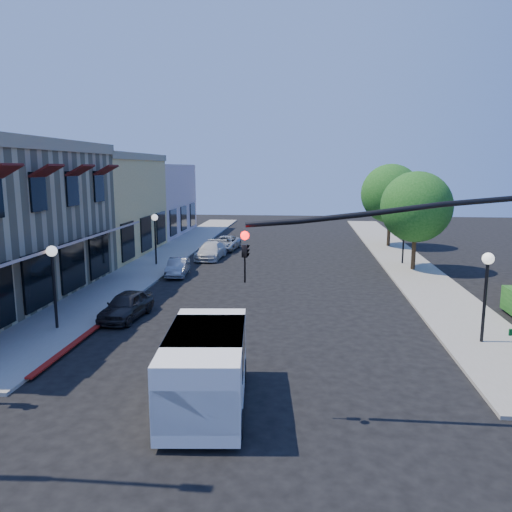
# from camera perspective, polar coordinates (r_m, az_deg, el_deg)

# --- Properties ---
(ground) EXTENTS (120.00, 120.00, 0.00)m
(ground) POSITION_cam_1_polar(r_m,az_deg,el_deg) (12.96, -2.88, -20.96)
(ground) COLOR black
(ground) RESTS_ON ground
(sidewalk_left) EXTENTS (3.50, 50.00, 0.12)m
(sidewalk_left) POSITION_cam_1_polar(r_m,az_deg,el_deg) (39.94, -9.59, 0.37)
(sidewalk_left) COLOR gray
(sidewalk_left) RESTS_ON ground
(sidewalk_right) EXTENTS (3.50, 50.00, 0.12)m
(sidewalk_right) POSITION_cam_1_polar(r_m,az_deg,el_deg) (39.19, 15.93, -0.06)
(sidewalk_right) COLOR gray
(sidewalk_right) RESTS_ON ground
(curb_red_strip) EXTENTS (0.25, 10.00, 0.06)m
(curb_red_strip) POSITION_cam_1_polar(r_m,az_deg,el_deg) (21.88, -17.99, -8.22)
(curb_red_strip) COLOR maroon
(curb_red_strip) RESTS_ON ground
(yellow_stucco_building) EXTENTS (10.00, 12.00, 7.60)m
(yellow_stucco_building) POSITION_cam_1_polar(r_m,az_deg,el_deg) (40.89, -19.33, 5.45)
(yellow_stucco_building) COLOR tan
(yellow_stucco_building) RESTS_ON ground
(pink_stucco_building) EXTENTS (10.00, 12.00, 7.00)m
(pink_stucco_building) POSITION_cam_1_polar(r_m,az_deg,el_deg) (52.01, -13.75, 6.26)
(pink_stucco_building) COLOR #CEA29C
(pink_stucco_building) RESTS_ON ground
(street_tree_a) EXTENTS (4.56, 4.56, 6.48)m
(street_tree_a) POSITION_cam_1_polar(r_m,az_deg,el_deg) (33.83, 17.84, 5.36)
(street_tree_a) COLOR #372716
(street_tree_a) RESTS_ON ground
(street_tree_b) EXTENTS (4.94, 4.94, 7.02)m
(street_tree_b) POSITION_cam_1_polar(r_m,az_deg,el_deg) (43.62, 15.13, 6.90)
(street_tree_b) COLOR #372716
(street_tree_b) RESTS_ON ground
(signal_mast_arm) EXTENTS (8.01, 0.39, 6.00)m
(signal_mast_arm) POSITION_cam_1_polar(r_m,az_deg,el_deg) (13.40, 23.62, -1.93)
(signal_mast_arm) COLOR black
(signal_mast_arm) RESTS_ON ground
(lamppost_left_near) EXTENTS (0.44, 0.44, 3.57)m
(lamppost_left_near) POSITION_cam_1_polar(r_m,az_deg,el_deg) (21.90, -22.21, -1.07)
(lamppost_left_near) COLOR black
(lamppost_left_near) RESTS_ON ground
(lamppost_left_far) EXTENTS (0.44, 0.44, 3.57)m
(lamppost_left_far) POSITION_cam_1_polar(r_m,az_deg,el_deg) (34.75, -11.47, 3.33)
(lamppost_left_far) COLOR black
(lamppost_left_far) RESTS_ON ground
(lamppost_right_near) EXTENTS (0.44, 0.44, 3.57)m
(lamppost_right_near) POSITION_cam_1_polar(r_m,az_deg,el_deg) (20.54, 24.88, -1.95)
(lamppost_right_near) COLOR black
(lamppost_right_near) RESTS_ON ground
(lamppost_right_far) EXTENTS (0.44, 0.44, 3.57)m
(lamppost_right_far) POSITION_cam_1_polar(r_m,az_deg,el_deg) (35.85, 16.58, 3.32)
(lamppost_right_far) COLOR black
(lamppost_right_far) RESTS_ON ground
(white_van) EXTENTS (2.57, 5.07, 2.17)m
(white_van) POSITION_cam_1_polar(r_m,az_deg,el_deg) (14.27, -5.79, -12.32)
(white_van) COLOR white
(white_van) RESTS_ON ground
(parked_car_a) EXTENTS (1.78, 3.67, 1.21)m
(parked_car_a) POSITION_cam_1_polar(r_m,az_deg,el_deg) (23.14, -14.59, -5.50)
(parked_car_a) COLOR black
(parked_car_a) RESTS_ON ground
(parked_car_b) EXTENTS (1.45, 3.37, 1.08)m
(parked_car_b) POSITION_cam_1_polar(r_m,az_deg,el_deg) (31.60, -8.93, -1.27)
(parked_car_b) COLOR gray
(parked_car_b) RESTS_ON ground
(parked_car_c) EXTENTS (1.99, 4.33, 1.23)m
(parked_car_c) POSITION_cam_1_polar(r_m,az_deg,el_deg) (37.14, -5.17, 0.61)
(parked_car_c) COLOR silver
(parked_car_c) RESTS_ON ground
(parked_car_d) EXTENTS (2.29, 4.26, 1.14)m
(parked_car_d) POSITION_cam_1_polar(r_m,az_deg,el_deg) (41.02, -3.53, 1.46)
(parked_car_d) COLOR #A8ABAE
(parked_car_d) RESTS_ON ground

